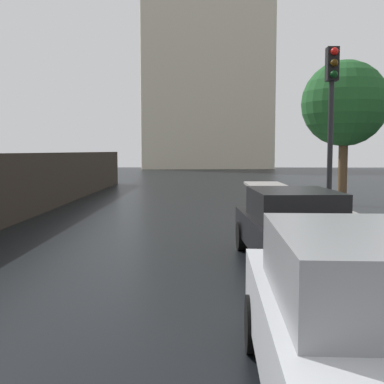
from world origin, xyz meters
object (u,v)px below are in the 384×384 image
(car_black_near_kerb, at_px, (293,227))
(traffic_light, at_px, (331,106))
(street_tree_near, at_px, (344,104))
(car_silver_mid_road, at_px, (382,327))

(car_black_near_kerb, relative_size, traffic_light, 0.99)
(traffic_light, relative_size, street_tree_near, 0.77)
(car_black_near_kerb, xyz_separation_m, car_silver_mid_road, (-0.34, -5.19, 0.06))
(car_silver_mid_road, xyz_separation_m, street_tree_near, (4.22, 15.26, 3.15))
(car_black_near_kerb, bearing_deg, traffic_light, 58.72)
(car_black_near_kerb, relative_size, street_tree_near, 0.76)
(street_tree_near, bearing_deg, car_silver_mid_road, -105.44)
(car_silver_mid_road, height_order, street_tree_near, street_tree_near)
(traffic_light, distance_m, street_tree_near, 8.26)
(street_tree_near, bearing_deg, car_black_near_kerb, -111.07)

